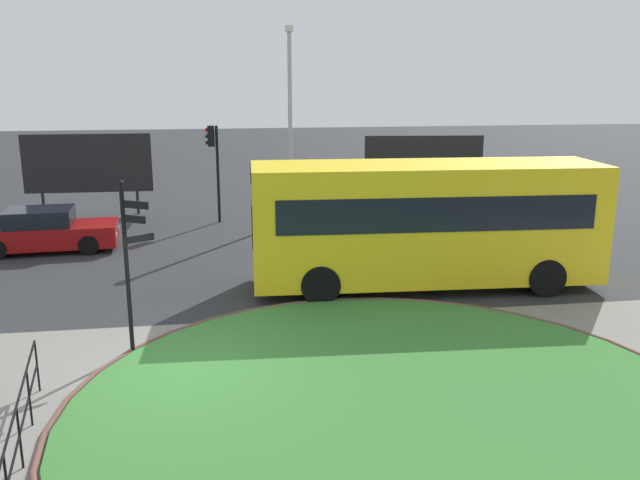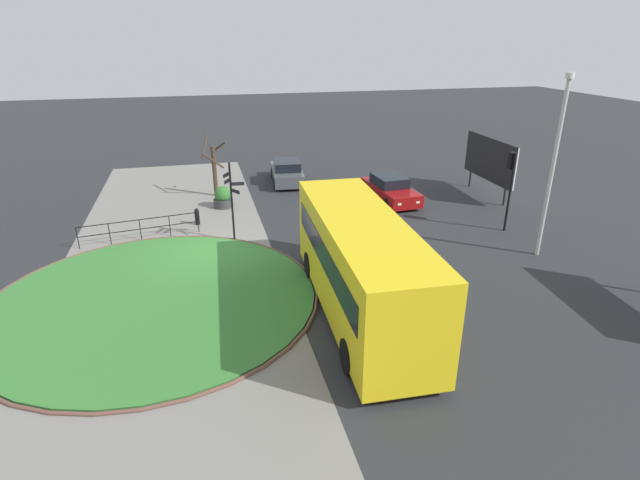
{
  "view_description": "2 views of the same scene",
  "coord_description": "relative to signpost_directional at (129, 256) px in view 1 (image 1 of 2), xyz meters",
  "views": [
    {
      "loc": [
        0.88,
        -12.4,
        5.66
      ],
      "look_at": [
        3.24,
        3.45,
        1.68
      ],
      "focal_mm": 37.77,
      "sensor_mm": 36.0,
      "label": 1
    },
    {
      "loc": [
        19.92,
        -0.21,
        8.69
      ],
      "look_at": [
        3.54,
        3.9,
        1.62
      ],
      "focal_mm": 27.71,
      "sensor_mm": 36.0,
      "label": 2
    }
  ],
  "objects": [
    {
      "name": "traffic_light_near",
      "position": [
        1.64,
        12.6,
        0.64
      ],
      "size": [
        0.49,
        0.26,
        3.74
      ],
      "rotation": [
        0.0,
        0.0,
        3.16
      ],
      "color": "black",
      "rests_on": "ground"
    },
    {
      "name": "car_far_lane",
      "position": [
        -3.85,
        8.98,
        -1.44
      ],
      "size": [
        4.54,
        2.05,
        1.41
      ],
      "rotation": [
        0.0,
        0.0,
        0.07
      ],
      "color": "maroon",
      "rests_on": "ground"
    },
    {
      "name": "billboard_right",
      "position": [
        10.39,
        13.96,
        0.05
      ],
      "size": [
        5.0,
        0.65,
        3.13
      ],
      "rotation": [
        0.0,
        0.0,
        -0.1
      ],
      "color": "black",
      "rests_on": "ground"
    },
    {
      "name": "bus_yellow",
      "position": [
        7.27,
        3.5,
        -0.3
      ],
      "size": [
        9.35,
        2.86,
        3.36
      ],
      "rotation": [
        0.0,
        0.0,
        3.1
      ],
      "color": "yellow",
      "rests_on": "ground"
    },
    {
      "name": "railing_grass_edge",
      "position": [
        -1.15,
        -4.11,
        -1.44
      ],
      "size": [
        0.8,
        5.15,
        1.01
      ],
      "rotation": [
        0.0,
        0.0,
        4.86
      ],
      "color": "black",
      "rests_on": "ground"
    },
    {
      "name": "signpost_directional",
      "position": [
        0.0,
        0.0,
        0.0
      ],
      "size": [
        0.59,
        0.9,
        3.63
      ],
      "color": "black",
      "rests_on": "ground"
    },
    {
      "name": "grass_kerb_ring",
      "position": [
        4.69,
        -3.24,
        -2.04
      ],
      "size": [
        11.62,
        11.62,
        0.11
      ],
      "primitive_type": "torus",
      "color": "brown",
      "rests_on": "ground"
    },
    {
      "name": "grass_island",
      "position": [
        4.69,
        -3.24,
        -2.05
      ],
      "size": [
        11.31,
        11.31,
        0.1
      ],
      "primitive_type": "cylinder",
      "color": "#387A33",
      "rests_on": "ground"
    },
    {
      "name": "sidewalk_paving",
      "position": [
        1.0,
        -2.79,
        -2.09
      ],
      "size": [
        32.0,
        8.55,
        0.02
      ],
      "primitive_type": "cube",
      "color": "gray",
      "rests_on": "ground"
    },
    {
      "name": "ground",
      "position": [
        1.0,
        -1.06,
        -2.1
      ],
      "size": [
        120.0,
        120.0,
        0.0
      ],
      "primitive_type": "plane",
      "color": "#282B2D"
    },
    {
      "name": "lamppost_tall",
      "position": [
        4.58,
        12.35,
        1.88
      ],
      "size": [
        0.32,
        0.32,
        7.38
      ],
      "color": "#B7B7BC",
      "rests_on": "ground"
    },
    {
      "name": "billboard_left",
      "position": [
        -3.42,
        14.74,
        -0.0
      ],
      "size": [
        5.09,
        0.24,
        3.31
      ],
      "rotation": [
        0.0,
        0.0,
        -0.02
      ],
      "color": "black",
      "rests_on": "ground"
    }
  ]
}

